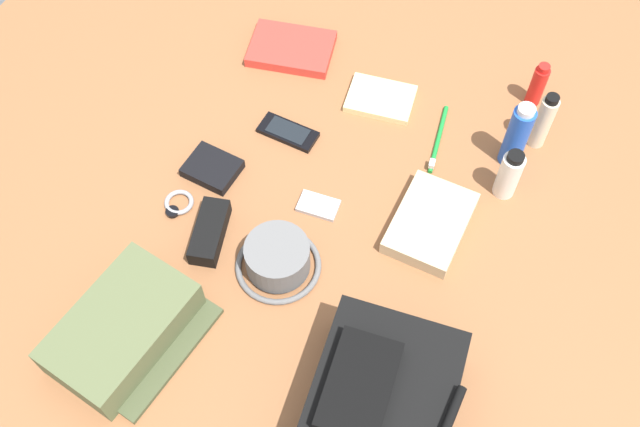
# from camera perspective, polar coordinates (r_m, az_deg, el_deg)

# --- Properties ---
(ground_plane) EXTENTS (2.64, 2.02, 0.02)m
(ground_plane) POSITION_cam_1_polar(r_m,az_deg,el_deg) (1.54, 0.00, -1.01)
(ground_plane) COLOR brown
(ground_plane) RESTS_ON ground
(backpack) EXTENTS (0.35, 0.28, 0.15)m
(backpack) POSITION_cam_1_polar(r_m,az_deg,el_deg) (1.31, 4.54, -14.81)
(backpack) COLOR black
(backpack) RESTS_ON ground_plane
(toiletry_pouch) EXTENTS (0.29, 0.24, 0.08)m
(toiletry_pouch) POSITION_cam_1_polar(r_m,az_deg,el_deg) (1.42, -14.91, -8.69)
(toiletry_pouch) COLOR #56603D
(toiletry_pouch) RESTS_ON ground_plane
(bucket_hat) EXTENTS (0.17, 0.17, 0.08)m
(bucket_hat) POSITION_cam_1_polar(r_m,az_deg,el_deg) (1.45, -3.30, -3.53)
(bucket_hat) COLOR slate
(bucket_hat) RESTS_ON ground_plane
(sunscreen_spray) EXTENTS (0.03, 0.03, 0.12)m
(sunscreen_spray) POSITION_cam_1_polar(r_m,az_deg,el_deg) (1.74, 16.50, 9.52)
(sunscreen_spray) COLOR red
(sunscreen_spray) RESTS_ON ground_plane
(lotion_bottle) EXTENTS (0.04, 0.04, 0.15)m
(lotion_bottle) POSITION_cam_1_polar(r_m,az_deg,el_deg) (1.66, 16.90, 6.86)
(lotion_bottle) COLOR beige
(lotion_bottle) RESTS_ON ground_plane
(deodorant_spray) EXTENTS (0.05, 0.05, 0.17)m
(deodorant_spray) POSITION_cam_1_polar(r_m,az_deg,el_deg) (1.60, 15.00, 5.84)
(deodorant_spray) COLOR blue
(deodorant_spray) RESTS_ON ground_plane
(toothpaste_tube) EXTENTS (0.05, 0.05, 0.13)m
(toothpaste_tube) POSITION_cam_1_polar(r_m,az_deg,el_deg) (1.57, 14.43, 2.94)
(toothpaste_tube) COLOR white
(toothpaste_tube) RESTS_ON ground_plane
(paperback_novel) EXTENTS (0.18, 0.22, 0.02)m
(paperback_novel) POSITION_cam_1_polar(r_m,az_deg,el_deg) (1.81, -2.23, 12.61)
(paperback_novel) COLOR red
(paperback_novel) RESTS_ON ground_plane
(cell_phone) EXTENTS (0.06, 0.13, 0.01)m
(cell_phone) POSITION_cam_1_polar(r_m,az_deg,el_deg) (1.65, -2.49, 6.31)
(cell_phone) COLOR black
(cell_phone) RESTS_ON ground_plane
(media_player) EXTENTS (0.06, 0.09, 0.01)m
(media_player) POSITION_cam_1_polar(r_m,az_deg,el_deg) (1.54, -0.15, 0.62)
(media_player) COLOR #B7B7BC
(media_player) RESTS_ON ground_plane
(wristwatch) EXTENTS (0.07, 0.06, 0.01)m
(wristwatch) POSITION_cam_1_polar(r_m,az_deg,el_deg) (1.57, -10.92, 0.76)
(wristwatch) COLOR #99999E
(wristwatch) RESTS_ON ground_plane
(toothbrush) EXTENTS (0.19, 0.04, 0.02)m
(toothbrush) POSITION_cam_1_polar(r_m,az_deg,el_deg) (1.66, 9.08, 5.49)
(toothbrush) COLOR #198C33
(toothbrush) RESTS_ON ground_plane
(wallet) EXTENTS (0.10, 0.11, 0.02)m
(wallet) POSITION_cam_1_polar(r_m,az_deg,el_deg) (1.60, -8.34, 3.48)
(wallet) COLOR black
(wallet) RESTS_ON ground_plane
(notepad) EXTENTS (0.13, 0.17, 0.02)m
(notepad) POSITION_cam_1_polar(r_m,az_deg,el_deg) (1.72, 4.71, 8.85)
(notepad) COLOR beige
(notepad) RESTS_ON ground_plane
(folded_towel) EXTENTS (0.20, 0.14, 0.04)m
(folded_towel) POSITION_cam_1_polar(r_m,az_deg,el_deg) (1.52, 8.53, -0.73)
(folded_towel) COLOR #C6B289
(folded_towel) RESTS_ON ground_plane
(sunglasses_case) EXTENTS (0.15, 0.09, 0.04)m
(sunglasses_case) POSITION_cam_1_polar(r_m,az_deg,el_deg) (1.51, -8.53, -1.41)
(sunglasses_case) COLOR black
(sunglasses_case) RESTS_ON ground_plane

